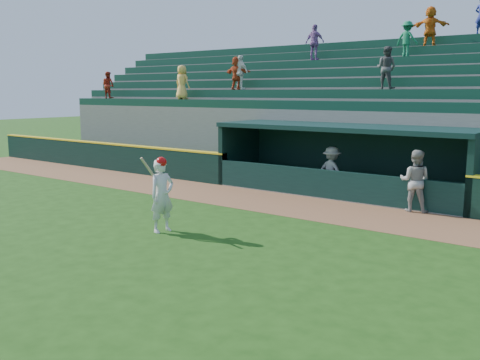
% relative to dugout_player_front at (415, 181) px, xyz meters
% --- Properties ---
extents(ground, '(120.00, 120.00, 0.00)m').
position_rel_dugout_player_front_xyz_m(ground, '(-3.06, -6.38, -0.95)').
color(ground, '#1D4411').
rests_on(ground, ground).
extents(warning_track, '(40.00, 3.00, 0.01)m').
position_rel_dugout_player_front_xyz_m(warning_track, '(-3.06, -1.48, -0.94)').
color(warning_track, brown).
rests_on(warning_track, ground).
extents(field_wall_left, '(15.50, 0.30, 1.20)m').
position_rel_dugout_player_front_xyz_m(field_wall_left, '(-15.31, 0.17, -0.35)').
color(field_wall_left, black).
rests_on(field_wall_left, ground).
extents(wall_stripe_left, '(15.50, 0.32, 0.06)m').
position_rel_dugout_player_front_xyz_m(wall_stripe_left, '(-15.31, 0.17, 0.28)').
color(wall_stripe_left, yellow).
rests_on(wall_stripe_left, field_wall_left).
extents(dugout_player_front, '(1.03, 0.86, 1.90)m').
position_rel_dugout_player_front_xyz_m(dugout_player_front, '(0.00, 0.00, 0.00)').
color(dugout_player_front, '#989994').
rests_on(dugout_player_front, ground).
extents(dugout_player_inside, '(1.23, 0.86, 1.73)m').
position_rel_dugout_player_front_xyz_m(dugout_player_inside, '(-3.21, 0.76, -0.08)').
color(dugout_player_inside, '#A1A19C').
rests_on(dugout_player_inside, ground).
extents(dugout, '(9.40, 2.80, 2.46)m').
position_rel_dugout_player_front_xyz_m(dugout, '(-3.06, 1.63, 0.41)').
color(dugout, slate).
rests_on(dugout, ground).
extents(stands, '(34.50, 6.25, 7.45)m').
position_rel_dugout_player_front_xyz_m(stands, '(-3.07, 6.19, 1.45)').
color(stands, slate).
rests_on(stands, ground).
extents(batter_at_plate, '(0.60, 0.84, 1.99)m').
position_rel_dugout_player_front_xyz_m(batter_at_plate, '(-4.41, -6.34, 0.04)').
color(batter_at_plate, silver).
rests_on(batter_at_plate, ground).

